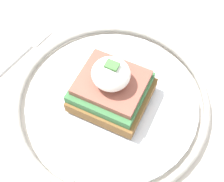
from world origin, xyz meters
name	(u,v)px	position (x,y,z in m)	size (l,w,h in m)	color
dining_table	(98,143)	(0.00, 0.00, 0.61)	(0.83, 0.81, 0.73)	beige
plate	(112,101)	(0.02, 0.02, 0.74)	(0.27, 0.27, 0.02)	silver
sandwich	(111,87)	(0.02, 0.02, 0.77)	(0.10, 0.09, 0.08)	brown
fork	(16,57)	(-0.15, 0.03, 0.73)	(0.04, 0.16, 0.00)	silver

